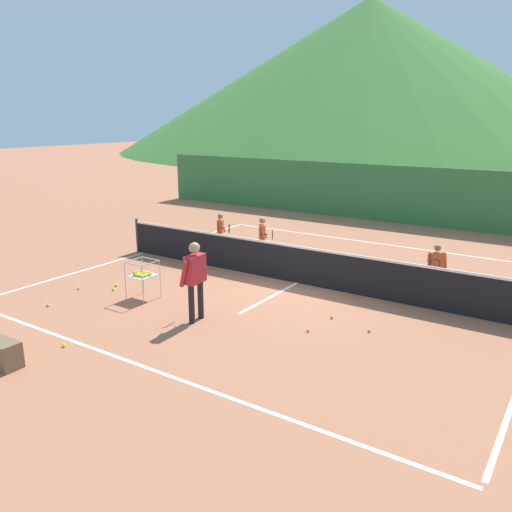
% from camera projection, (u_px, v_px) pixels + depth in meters
% --- Properties ---
extents(ground_plane, '(120.00, 120.00, 0.00)m').
position_uv_depth(ground_plane, '(297.00, 283.00, 13.19)').
color(ground_plane, '#A86647').
extents(line_baseline_near, '(10.91, 0.08, 0.01)m').
position_uv_depth(line_baseline_near, '(141.00, 366.00, 8.81)').
color(line_baseline_near, white).
rests_on(line_baseline_near, ground).
extents(line_baseline_far, '(10.91, 0.08, 0.01)m').
position_uv_depth(line_baseline_far, '(373.00, 243.00, 17.36)').
color(line_baseline_far, white).
rests_on(line_baseline_far, ground).
extents(line_sideline_west, '(0.08, 10.64, 0.01)m').
position_uv_depth(line_sideline_west, '(144.00, 253.00, 16.10)').
color(line_sideline_west, white).
rests_on(line_sideline_west, ground).
extents(line_service_center, '(0.08, 5.16, 0.01)m').
position_uv_depth(line_service_center, '(297.00, 283.00, 13.19)').
color(line_service_center, white).
rests_on(line_service_center, ground).
extents(tennis_net, '(11.50, 0.08, 1.05)m').
position_uv_depth(tennis_net, '(298.00, 264.00, 13.06)').
color(tennis_net, '#333338').
rests_on(tennis_net, ground).
extents(instructor, '(0.47, 0.75, 1.67)m').
position_uv_depth(instructor, '(195.00, 274.00, 10.52)').
color(instructor, black).
rests_on(instructor, ground).
extents(student_0, '(0.60, 0.50, 1.21)m').
position_uv_depth(student_0, '(221.00, 229.00, 16.04)').
color(student_0, silver).
rests_on(student_0, ground).
extents(student_1, '(0.63, 0.52, 1.29)m').
position_uv_depth(student_1, '(263.00, 235.00, 15.02)').
color(student_1, silver).
rests_on(student_1, ground).
extents(student_2, '(0.46, 0.64, 1.19)m').
position_uv_depth(student_2, '(436.00, 264.00, 12.30)').
color(student_2, black).
rests_on(student_2, ground).
extents(ball_cart, '(0.58, 0.58, 0.90)m').
position_uv_depth(ball_cart, '(142.00, 274.00, 11.94)').
color(ball_cart, '#B7B7BC').
rests_on(ball_cart, ground).
extents(tennis_ball_0, '(0.07, 0.07, 0.07)m').
position_uv_depth(tennis_ball_0, '(116.00, 285.00, 12.91)').
color(tennis_ball_0, yellow).
rests_on(tennis_ball_0, ground).
extents(tennis_ball_1, '(0.07, 0.07, 0.07)m').
position_uv_depth(tennis_ball_1, '(308.00, 330.00, 10.19)').
color(tennis_ball_1, yellow).
rests_on(tennis_ball_1, ground).
extents(tennis_ball_2, '(0.07, 0.07, 0.07)m').
position_uv_depth(tennis_ball_2, '(64.00, 345.00, 9.52)').
color(tennis_ball_2, yellow).
rests_on(tennis_ball_2, ground).
extents(tennis_ball_3, '(0.07, 0.07, 0.07)m').
position_uv_depth(tennis_ball_3, '(78.00, 288.00, 12.66)').
color(tennis_ball_3, yellow).
rests_on(tennis_ball_3, ground).
extents(tennis_ball_4, '(0.07, 0.07, 0.07)m').
position_uv_depth(tennis_ball_4, '(48.00, 305.00, 11.55)').
color(tennis_ball_4, yellow).
rests_on(tennis_ball_4, ground).
extents(tennis_ball_5, '(0.07, 0.07, 0.07)m').
position_uv_depth(tennis_ball_5, '(369.00, 330.00, 10.18)').
color(tennis_ball_5, yellow).
rests_on(tennis_ball_5, ground).
extents(tennis_ball_6, '(0.07, 0.07, 0.07)m').
position_uv_depth(tennis_ball_6, '(113.00, 289.00, 12.60)').
color(tennis_ball_6, yellow).
rests_on(tennis_ball_6, ground).
extents(tennis_ball_7, '(0.07, 0.07, 0.07)m').
position_uv_depth(tennis_ball_7, '(332.00, 317.00, 10.86)').
color(tennis_ball_7, yellow).
rests_on(tennis_ball_7, ground).
extents(windscreen_fence, '(24.01, 0.08, 2.25)m').
position_uv_depth(windscreen_fence, '(411.00, 196.00, 20.08)').
color(windscreen_fence, '#33753D').
rests_on(windscreen_fence, ground).
extents(hill_0, '(59.65, 59.65, 17.73)m').
position_uv_depth(hill_0, '(368.00, 76.00, 62.62)').
color(hill_0, '#38702D').
rests_on(hill_0, ground).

